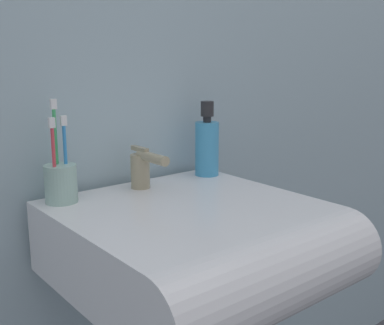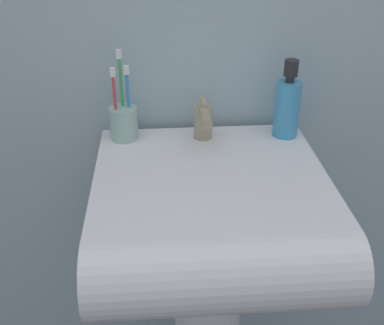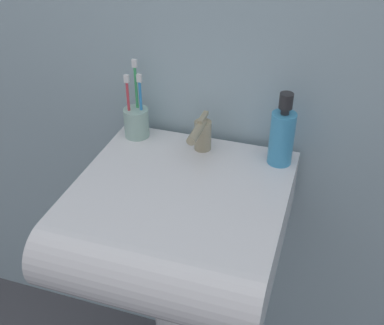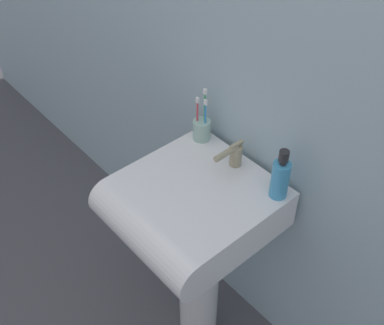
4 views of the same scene
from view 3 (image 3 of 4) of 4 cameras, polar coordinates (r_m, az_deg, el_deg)
sink_pedestal at (r=1.45m, az=-0.95°, el=-18.66°), size 0.16×0.16×0.70m
sink_basin at (r=1.11m, az=-2.08°, el=-7.34°), size 0.48×0.51×0.15m
faucet at (r=1.19m, az=1.32°, el=3.38°), size 0.04×0.13×0.09m
toothbrush_cup at (r=1.27m, az=-6.61°, el=4.94°), size 0.07×0.07×0.21m
soap_bottle at (r=1.16m, az=10.62°, el=3.15°), size 0.06×0.06×0.18m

